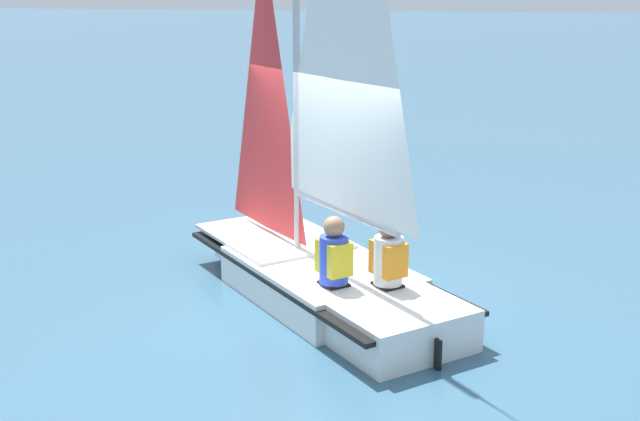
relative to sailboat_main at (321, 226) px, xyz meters
name	(u,v)px	position (x,y,z in m)	size (l,w,h in m)	color
ground_plane	(320,298)	(-0.01, 0.01, -0.85)	(260.00, 260.00, 0.00)	#38607A
sailboat_main	(321,226)	(0.00, 0.00, 0.00)	(3.89, 3.70, 5.93)	white
sailor_helm	(334,267)	(0.33, -0.63, -0.23)	(0.43, 0.42, 1.16)	black
sailor_crew	(388,268)	(0.87, -0.50, -0.23)	(0.43, 0.42, 1.16)	black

